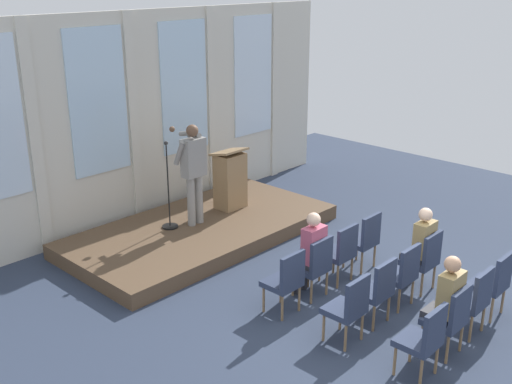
{
  "coord_description": "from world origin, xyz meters",
  "views": [
    {
      "loc": [
        -6.68,
        -3.5,
        4.48
      ],
      "look_at": [
        -0.02,
        2.78,
        1.19
      ],
      "focal_mm": 43.32,
      "sensor_mm": 36.0,
      "label": 1
    }
  ],
  "objects_px": {
    "chair_r1_c2": "(402,272)",
    "audience_r0_c1": "(311,250)",
    "lectern": "(230,180)",
    "chair_r0_c0": "(286,279)",
    "chair_r1_c0": "(349,306)",
    "chair_r0_c2": "(341,250)",
    "speaker": "(193,167)",
    "chair_r2_c1": "(450,316)",
    "chair_r0_c1": "(315,264)",
    "chair_r2_c3": "(494,281)",
    "chair_r0_c3": "(364,238)",
    "mic_stand": "(169,209)",
    "chair_r1_c1": "(377,288)",
    "audience_r2_c1": "(446,300)",
    "audience_r1_c3": "(420,244)",
    "chair_r2_c0": "(424,337)",
    "chair_r2_c2": "(473,297)",
    "chair_r1_c3": "(424,258)"
  },
  "relations": [
    {
      "from": "chair_r1_c2",
      "to": "audience_r0_c1",
      "type": "bearing_deg",
      "value": 119.27
    },
    {
      "from": "lectern",
      "to": "chair_r0_c0",
      "type": "xyz_separation_m",
      "value": [
        -1.87,
        -2.99,
        -0.28
      ]
    },
    {
      "from": "chair_r1_c0",
      "to": "chair_r0_c2",
      "type": "bearing_deg",
      "value": 39.58
    },
    {
      "from": "lectern",
      "to": "speaker",
      "type": "bearing_deg",
      "value": -173.78
    },
    {
      "from": "chair_r1_c2",
      "to": "chair_r2_c1",
      "type": "relative_size",
      "value": 1.0
    },
    {
      "from": "chair_r0_c0",
      "to": "chair_r0_c1",
      "type": "bearing_deg",
      "value": 0.0
    },
    {
      "from": "chair_r1_c2",
      "to": "chair_r2_c3",
      "type": "height_order",
      "value": "same"
    },
    {
      "from": "chair_r0_c0",
      "to": "chair_r0_c3",
      "type": "height_order",
      "value": "same"
    },
    {
      "from": "mic_stand",
      "to": "chair_r1_c0",
      "type": "relative_size",
      "value": 1.65
    },
    {
      "from": "chair_r1_c1",
      "to": "audience_r2_c1",
      "type": "bearing_deg",
      "value": -90.0
    },
    {
      "from": "audience_r0_c1",
      "to": "audience_r1_c3",
      "type": "xyz_separation_m",
      "value": [
        1.26,
        -1.04,
        -0.0
      ]
    },
    {
      "from": "audience_r0_c1",
      "to": "chair_r2_c1",
      "type": "xyz_separation_m",
      "value": [
        -0.0,
        -2.16,
        -0.19
      ]
    },
    {
      "from": "chair_r0_c3",
      "to": "audience_r1_c3",
      "type": "distance_m",
      "value": 0.98
    },
    {
      "from": "chair_r0_c1",
      "to": "chair_r2_c0",
      "type": "xyz_separation_m",
      "value": [
        -0.63,
        -2.08,
        0.0
      ]
    },
    {
      "from": "lectern",
      "to": "audience_r0_c1",
      "type": "xyz_separation_m",
      "value": [
        -1.24,
        -2.91,
        -0.09
      ]
    },
    {
      "from": "speaker",
      "to": "audience_r0_c1",
      "type": "relative_size",
      "value": 1.37
    },
    {
      "from": "chair_r2_c3",
      "to": "audience_r2_c1",
      "type": "bearing_deg",
      "value": 176.3
    },
    {
      "from": "speaker",
      "to": "chair_r2_c2",
      "type": "xyz_separation_m",
      "value": [
        0.37,
        -4.96,
        -0.77
      ]
    },
    {
      "from": "chair_r1_c2",
      "to": "chair_r2_c2",
      "type": "xyz_separation_m",
      "value": [
        0.0,
        -1.04,
        0.0
      ]
    },
    {
      "from": "chair_r1_c2",
      "to": "audience_r2_c1",
      "type": "distance_m",
      "value": 1.16
    },
    {
      "from": "audience_r1_c3",
      "to": "chair_r0_c1",
      "type": "bearing_deg",
      "value": 142.73
    },
    {
      "from": "chair_r1_c2",
      "to": "chair_r2_c2",
      "type": "height_order",
      "value": "same"
    },
    {
      "from": "chair_r1_c2",
      "to": "audience_r1_c3",
      "type": "xyz_separation_m",
      "value": [
        0.63,
        0.08,
        0.19
      ]
    },
    {
      "from": "chair_r0_c3",
      "to": "audience_r1_c3",
      "type": "xyz_separation_m",
      "value": [
        -0.0,
        -0.96,
        0.19
      ]
    },
    {
      "from": "speaker",
      "to": "lectern",
      "type": "relative_size",
      "value": 1.55
    },
    {
      "from": "lectern",
      "to": "chair_r1_c1",
      "type": "bearing_deg",
      "value": -107.11
    },
    {
      "from": "lectern",
      "to": "chair_r0_c1",
      "type": "relative_size",
      "value": 1.23
    },
    {
      "from": "chair_r1_c1",
      "to": "chair_r2_c2",
      "type": "xyz_separation_m",
      "value": [
        0.63,
        -1.04,
        0.0
      ]
    },
    {
      "from": "chair_r0_c3",
      "to": "chair_r1_c3",
      "type": "bearing_deg",
      "value": -90.0
    },
    {
      "from": "chair_r2_c0",
      "to": "lectern",
      "type": "bearing_deg",
      "value": 69.75
    },
    {
      "from": "chair_r1_c2",
      "to": "chair_r0_c3",
      "type": "bearing_deg",
      "value": 58.83
    },
    {
      "from": "chair_r0_c2",
      "to": "audience_r2_c1",
      "type": "relative_size",
      "value": 0.71
    },
    {
      "from": "chair_r0_c1",
      "to": "chair_r0_c3",
      "type": "bearing_deg",
      "value": 0.0
    },
    {
      "from": "chair_r1_c0",
      "to": "chair_r1_c2",
      "type": "relative_size",
      "value": 1.0
    },
    {
      "from": "mic_stand",
      "to": "audience_r1_c3",
      "type": "xyz_separation_m",
      "value": [
        1.42,
        -4.02,
        0.12
      ]
    },
    {
      "from": "mic_stand",
      "to": "chair_r0_c3",
      "type": "distance_m",
      "value": 3.38
    },
    {
      "from": "chair_r0_c2",
      "to": "speaker",
      "type": "bearing_deg",
      "value": 97.41
    },
    {
      "from": "audience_r0_c1",
      "to": "chair_r1_c2",
      "type": "height_order",
      "value": "audience_r0_c1"
    },
    {
      "from": "lectern",
      "to": "chair_r2_c1",
      "type": "xyz_separation_m",
      "value": [
        -1.24,
        -5.07,
        -0.28
      ]
    },
    {
      "from": "chair_r2_c2",
      "to": "audience_r1_c3",
      "type": "bearing_deg",
      "value": 60.74
    },
    {
      "from": "mic_stand",
      "to": "chair_r2_c3",
      "type": "distance_m",
      "value": 5.34
    },
    {
      "from": "chair_r0_c0",
      "to": "audience_r0_c1",
      "type": "distance_m",
      "value": 0.66
    },
    {
      "from": "chair_r2_c1",
      "to": "speaker",
      "type": "bearing_deg",
      "value": 87.06
    },
    {
      "from": "lectern",
      "to": "audience_r1_c3",
      "type": "bearing_deg",
      "value": -89.73
    },
    {
      "from": "chair_r0_c2",
      "to": "chair_r1_c0",
      "type": "distance_m",
      "value": 1.63
    },
    {
      "from": "chair_r1_c3",
      "to": "chair_r2_c1",
      "type": "bearing_deg",
      "value": -140.42
    },
    {
      "from": "speaker",
      "to": "audience_r1_c3",
      "type": "bearing_deg",
      "value": -75.34
    },
    {
      "from": "speaker",
      "to": "chair_r2_c3",
      "type": "distance_m",
      "value": 5.12
    },
    {
      "from": "chair_r0_c0",
      "to": "lectern",
      "type": "bearing_deg",
      "value": 57.97
    },
    {
      "from": "chair_r2_c0",
      "to": "chair_r2_c1",
      "type": "relative_size",
      "value": 1.0
    }
  ]
}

